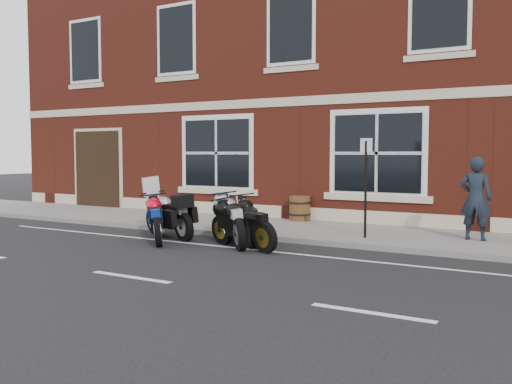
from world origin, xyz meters
TOP-DOWN VIEW (x-y plane):
  - ground at (0.00, 0.00)m, footprint 80.00×80.00m
  - sidewalk at (0.00, 3.00)m, footprint 30.00×3.00m
  - kerb at (0.00, 1.42)m, footprint 30.00×0.16m
  - pub_building at (0.00, 10.50)m, footprint 24.00×12.00m
  - moto_touring_silver at (-2.26, 0.70)m, footprint 2.02×0.97m
  - moto_sport_red at (-2.04, 0.08)m, footprint 1.49×1.66m
  - moto_sport_black at (0.06, 0.27)m, footprint 1.99×0.85m
  - moto_sport_silver at (-0.37, 0.57)m, footprint 1.66×1.70m
  - moto_naked_black at (-0.21, 1.03)m, footprint 1.47×1.68m
  - pedestrian_left at (4.18, 3.07)m, footprint 0.67×0.45m
  - barrel_planter at (-0.60, 4.30)m, footprint 0.61×0.61m
  - parking_sign at (2.04, 2.20)m, footprint 0.30×0.11m

SIDE VIEW (x-z plane):
  - ground at x=0.00m, z-range 0.00..0.00m
  - sidewalk at x=0.00m, z-range 0.00..0.12m
  - kerb at x=0.00m, z-range 0.00..0.12m
  - barrel_planter at x=-0.60m, z-range 0.12..0.79m
  - moto_sport_black at x=0.06m, z-range 0.07..1.01m
  - moto_sport_red at x=-2.04m, z-range 0.07..1.01m
  - moto_naked_black at x=-0.21m, z-range 0.07..1.02m
  - moto_touring_silver at x=-2.26m, z-range -0.13..1.28m
  - moto_sport_silver at x=-0.37m, z-range 0.07..1.08m
  - pedestrian_left at x=4.18m, z-range 0.12..1.91m
  - parking_sign at x=2.04m, z-range 0.29..2.47m
  - pub_building at x=0.00m, z-range 0.00..12.00m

